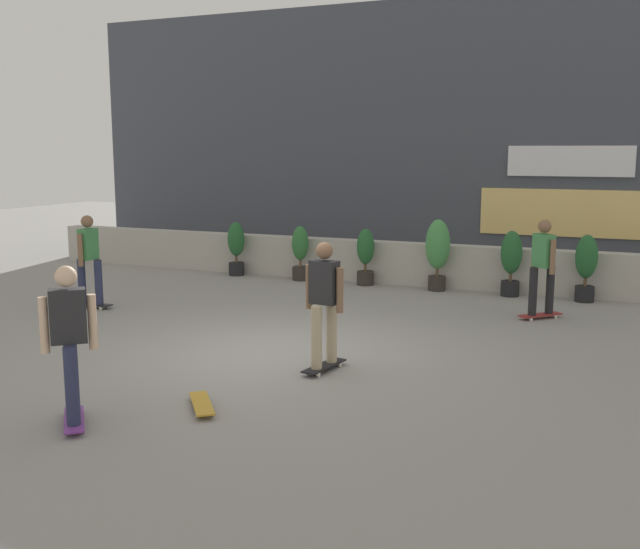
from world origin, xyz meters
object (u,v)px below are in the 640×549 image
object	(u,v)px
skater_far_left	(69,338)
skateboard_near_camera	(202,404)
potted_plant_4	(511,260)
skater_foreground	(89,257)
skater_by_wall_right	(543,264)
skater_mid_plaza	(324,300)
potted_plant_1	(300,252)
potted_plant_3	(438,250)
potted_plant_0	(236,247)
potted_plant_2	(366,255)
potted_plant_5	(586,265)

from	to	relation	value
skater_far_left	skateboard_near_camera	distance (m)	1.61
potted_plant_4	skater_foreground	world-z (taller)	skater_foreground
skater_by_wall_right	skater_mid_plaza	bearing A→B (deg)	-117.42
potted_plant_1	skateboard_near_camera	distance (m)	8.36
potted_plant_3	potted_plant_0	bearing A→B (deg)	180.00
potted_plant_2	potted_plant_3	distance (m)	1.57
skater_foreground	skater_mid_plaza	bearing A→B (deg)	-19.26
potted_plant_4	potted_plant_5	bearing A→B (deg)	0.00
potted_plant_4	skater_by_wall_right	bearing A→B (deg)	-66.10
potted_plant_4	skater_by_wall_right	world-z (taller)	skater_by_wall_right
skater_by_wall_right	skateboard_near_camera	size ratio (longest dim) A/B	2.27
potted_plant_3	skater_far_left	size ratio (longest dim) A/B	0.86
potted_plant_1	skateboard_near_camera	bearing A→B (deg)	-72.69
skateboard_near_camera	potted_plant_3	bearing A→B (deg)	85.60
potted_plant_1	potted_plant_3	distance (m)	3.10
potted_plant_2	skater_by_wall_right	distance (m)	4.27
skater_foreground	skateboard_near_camera	world-z (taller)	skater_foreground
potted_plant_2	potted_plant_4	bearing A→B (deg)	0.00
potted_plant_1	potted_plant_4	world-z (taller)	potted_plant_4
skater_by_wall_right	skateboard_near_camera	bearing A→B (deg)	-115.27
potted_plant_0	skater_far_left	xyz separation A→B (m)	(3.15, -8.92, 0.28)
potted_plant_2	potted_plant_4	distance (m)	3.04
potted_plant_2	skater_foreground	world-z (taller)	skater_foreground
potted_plant_4	potted_plant_5	distance (m)	1.39
potted_plant_3	potted_plant_5	xyz separation A→B (m)	(2.87, 0.00, -0.14)
potted_plant_0	skater_mid_plaza	world-z (taller)	skater_mid_plaza
potted_plant_4	skater_foreground	distance (m)	8.02
potted_plant_1	skater_mid_plaza	world-z (taller)	skater_mid_plaza
potted_plant_2	skater_by_wall_right	xyz separation A→B (m)	(3.85, -1.82, 0.30)
potted_plant_0	skater_by_wall_right	xyz separation A→B (m)	(7.00, -1.82, 0.28)
potted_plant_1	skateboard_near_camera	size ratio (longest dim) A/B	1.61
potted_plant_0	potted_plant_2	size ratio (longest dim) A/B	1.02
potted_plant_3	skater_far_left	world-z (taller)	skater_far_left
potted_plant_2	skater_far_left	world-z (taller)	skater_far_left
potted_plant_2	potted_plant_4	world-z (taller)	potted_plant_4
skater_by_wall_right	potted_plant_5	bearing A→B (deg)	72.22
potted_plant_1	potted_plant_5	world-z (taller)	potted_plant_5
skater_foreground	potted_plant_1	bearing A→B (deg)	61.46
potted_plant_0	skater_mid_plaza	size ratio (longest dim) A/B	0.73
potted_plant_2	potted_plant_1	bearing A→B (deg)	-180.00
potted_plant_4	potted_plant_5	size ratio (longest dim) A/B	1.01
potted_plant_2	potted_plant_5	xyz separation A→B (m)	(4.43, 0.00, 0.06)
potted_plant_5	skater_mid_plaza	world-z (taller)	skater_mid_plaza
skater_far_left	skater_mid_plaza	xyz separation A→B (m)	(1.64, 2.83, 0.00)
skater_foreground	skater_by_wall_right	bearing A→B (deg)	17.14
potted_plant_1	skater_mid_plaza	distance (m)	6.86
potted_plant_1	skater_far_left	world-z (taller)	skater_far_left
potted_plant_1	skater_mid_plaza	size ratio (longest dim) A/B	0.71
potted_plant_2	skater_mid_plaza	distance (m)	6.31
potted_plant_3	skater_mid_plaza	world-z (taller)	skater_mid_plaza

